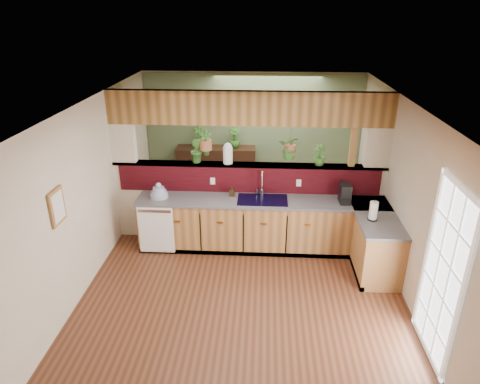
# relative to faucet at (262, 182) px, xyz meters

# --- Properties ---
(ground) EXTENTS (4.60, 7.00, 0.01)m
(ground) POSITION_rel_faucet_xyz_m (-0.23, -1.13, -1.14)
(ground) COLOR #4F2918
(ground) RESTS_ON ground
(ceiling) EXTENTS (4.60, 7.00, 0.01)m
(ceiling) POSITION_rel_faucet_xyz_m (-0.23, -1.13, 1.46)
(ceiling) COLOR brown
(ceiling) RESTS_ON ground
(wall_back) EXTENTS (4.60, 0.02, 2.60)m
(wall_back) POSITION_rel_faucet_xyz_m (-0.23, 2.37, 0.16)
(wall_back) COLOR beige
(wall_back) RESTS_ON ground
(wall_left) EXTENTS (0.02, 7.00, 2.60)m
(wall_left) POSITION_rel_faucet_xyz_m (-2.53, -1.13, 0.16)
(wall_left) COLOR beige
(wall_left) RESTS_ON ground
(wall_right) EXTENTS (0.02, 7.00, 2.60)m
(wall_right) POSITION_rel_faucet_xyz_m (2.07, -1.13, 0.16)
(wall_right) COLOR beige
(wall_right) RESTS_ON ground
(pass_through_partition) EXTENTS (4.60, 0.21, 2.60)m
(pass_through_partition) POSITION_rel_faucet_xyz_m (-0.20, 0.22, 0.05)
(pass_through_partition) COLOR beige
(pass_through_partition) RESTS_ON ground
(pass_through_ledge) EXTENTS (4.60, 0.21, 0.04)m
(pass_through_ledge) POSITION_rel_faucet_xyz_m (-0.23, 0.22, 0.23)
(pass_through_ledge) COLOR brown
(pass_through_ledge) RESTS_ON ground
(header_beam) EXTENTS (4.60, 0.15, 0.55)m
(header_beam) POSITION_rel_faucet_xyz_m (-0.23, 0.22, 1.18)
(header_beam) COLOR brown
(header_beam) RESTS_ON ground
(sage_backwall) EXTENTS (4.55, 0.02, 2.55)m
(sage_backwall) POSITION_rel_faucet_xyz_m (-0.23, 2.35, 0.16)
(sage_backwall) COLOR #566B49
(sage_backwall) RESTS_ON ground
(countertop) EXTENTS (4.14, 1.52, 0.90)m
(countertop) POSITION_rel_faucet_xyz_m (0.61, -0.26, -0.69)
(countertop) COLOR brown
(countertop) RESTS_ON ground
(dishwasher) EXTENTS (0.58, 0.03, 0.82)m
(dishwasher) POSITION_rel_faucet_xyz_m (-1.71, -0.47, -0.69)
(dishwasher) COLOR white
(dishwasher) RESTS_ON ground
(navy_sink) EXTENTS (0.82, 0.50, 0.18)m
(navy_sink) POSITION_rel_faucet_xyz_m (0.02, -0.16, -0.32)
(navy_sink) COLOR black
(navy_sink) RESTS_ON countertop
(french_door) EXTENTS (0.06, 1.02, 2.16)m
(french_door) POSITION_rel_faucet_xyz_m (2.04, -2.43, -0.09)
(french_door) COLOR white
(french_door) RESTS_ON ground
(framed_print) EXTENTS (0.04, 0.35, 0.45)m
(framed_print) POSITION_rel_faucet_xyz_m (-2.50, -1.93, 0.41)
(framed_print) COLOR brown
(framed_print) RESTS_ON wall_left
(faucet) EXTENTS (0.20, 0.20, 0.45)m
(faucet) POSITION_rel_faucet_xyz_m (0.00, 0.00, 0.00)
(faucet) COLOR #B7B7B2
(faucet) RESTS_ON countertop
(dish_stack) EXTENTS (0.30, 0.30, 0.26)m
(dish_stack) POSITION_rel_faucet_xyz_m (-1.70, -0.15, -0.16)
(dish_stack) COLOR #98A4C4
(dish_stack) RESTS_ON countertop
(soap_dispenser) EXTENTS (0.08, 0.08, 0.17)m
(soap_dispenser) POSITION_rel_faucet_xyz_m (-0.49, -0.03, -0.16)
(soap_dispenser) COLOR #3A2915
(soap_dispenser) RESTS_ON countertop
(coffee_maker) EXTENTS (0.17, 0.28, 0.32)m
(coffee_maker) POSITION_rel_faucet_xyz_m (1.34, -0.18, -0.10)
(coffee_maker) COLOR black
(coffee_maker) RESTS_ON countertop
(paper_towel) EXTENTS (0.14, 0.14, 0.31)m
(paper_towel) POSITION_rel_faucet_xyz_m (1.66, -0.77, -0.10)
(paper_towel) COLOR black
(paper_towel) RESTS_ON countertop
(glass_jar) EXTENTS (0.16, 0.16, 0.36)m
(glass_jar) POSITION_rel_faucet_xyz_m (-0.58, 0.22, 0.43)
(glass_jar) COLOR silver
(glass_jar) RESTS_ON pass_through_ledge
(ledge_plant_left) EXTENTS (0.30, 0.28, 0.45)m
(ledge_plant_left) POSITION_rel_faucet_xyz_m (-1.09, 0.22, 0.47)
(ledge_plant_left) COLOR #2B5A1F
(ledge_plant_left) RESTS_ON pass_through_ledge
(ledge_plant_right) EXTENTS (0.24, 0.24, 0.34)m
(ledge_plant_right) POSITION_rel_faucet_xyz_m (0.94, 0.22, 0.42)
(ledge_plant_right) COLOR #2B5A1F
(ledge_plant_right) RESTS_ON pass_through_ledge
(hanging_plant_a) EXTENTS (0.24, 0.20, 0.56)m
(hanging_plant_a) POSITION_rel_faucet_xyz_m (-0.95, 0.22, 0.74)
(hanging_plant_a) COLOR brown
(hanging_plant_a) RESTS_ON header_beam
(hanging_plant_b) EXTENTS (0.43, 0.40, 0.52)m
(hanging_plant_b) POSITION_rel_faucet_xyz_m (0.46, 0.22, 0.72)
(hanging_plant_b) COLOR brown
(hanging_plant_b) RESTS_ON header_beam
(shelving_console) EXTENTS (1.69, 0.51, 1.12)m
(shelving_console) POSITION_rel_faucet_xyz_m (-1.00, 2.12, -0.64)
(shelving_console) COLOR black
(shelving_console) RESTS_ON ground
(shelf_plant_a) EXTENTS (0.26, 0.19, 0.46)m
(shelf_plant_a) POSITION_rel_faucet_xyz_m (-1.36, 2.12, 0.15)
(shelf_plant_a) COLOR #2B5A1F
(shelf_plant_a) RESTS_ON shelving_console
(shelf_plant_b) EXTENTS (0.26, 0.26, 0.43)m
(shelf_plant_b) POSITION_rel_faucet_xyz_m (-0.60, 2.12, 0.13)
(shelf_plant_b) COLOR #2B5A1F
(shelf_plant_b) RESTS_ON shelving_console
(floor_plant) EXTENTS (0.70, 0.62, 0.71)m
(floor_plant) POSITION_rel_faucet_xyz_m (0.40, 1.21, -0.79)
(floor_plant) COLOR #2B5A1F
(floor_plant) RESTS_ON ground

